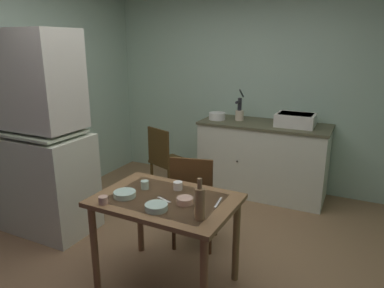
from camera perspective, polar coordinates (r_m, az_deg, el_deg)
name	(u,v)px	position (r m, az deg, el deg)	size (l,w,h in m)	color
ground_plane	(169,261)	(3.34, -3.68, -18.25)	(5.29, 5.29, 0.00)	#8E6B4A
wall_back	(249,91)	(4.82, 9.17, 8.33)	(3.92, 0.10, 2.50)	#ABC9B4
wall_left	(1,106)	(4.16, -28.32, 5.44)	(0.10, 4.39, 2.50)	#A9C4B2
hutch_cabinet	(41,141)	(3.80, -23.01, 0.38)	(0.93, 0.59, 2.00)	silver
counter_cabinet	(263,159)	(4.56, 11.24, -2.37)	(1.57, 0.64, 0.92)	silver
sink_basin	(296,120)	(4.35, 16.26, 3.76)	(0.44, 0.34, 0.15)	white
hand_pump	(239,107)	(4.55, 7.61, 5.93)	(0.05, 0.27, 0.39)	#232328
mixing_bowl_counter	(217,116)	(4.57, 4.05, 4.49)	(0.21, 0.21, 0.09)	white
stoneware_crock	(240,115)	(4.55, 7.62, 4.55)	(0.11, 0.11, 0.12)	beige
dining_table	(166,211)	(2.76, -4.21, -10.66)	(1.07, 0.74, 0.75)	brown
chair_far_side	(194,199)	(3.31, 0.33, -8.77)	(0.48, 0.48, 0.91)	#4F301A
chair_by_counter	(166,160)	(4.42, -4.14, -2.52)	(0.52, 0.52, 0.89)	#493516
serving_bowl_wide	(156,207)	(2.53, -5.74, -10.01)	(0.16, 0.16, 0.04)	#ADD1C1
soup_bowl_small	(125,194)	(2.76, -10.73, -7.90)	(0.17, 0.17, 0.04)	#ADD1C1
sauce_dish	(185,201)	(2.60, -1.13, -9.07)	(0.12, 0.12, 0.05)	tan
mug_dark	(178,186)	(2.84, -2.28, -6.70)	(0.07, 0.07, 0.06)	white
teacup_cream	(145,185)	(2.87, -7.57, -6.51)	(0.06, 0.06, 0.07)	#ADD1C1
mug_tall	(103,200)	(2.68, -14.04, -8.72)	(0.07, 0.07, 0.06)	tan
glass_bottle	(200,203)	(2.36, 1.23, -9.38)	(0.07, 0.07, 0.29)	olive
table_knife	(218,202)	(2.63, 4.22, -9.33)	(0.18, 0.02, 0.01)	silver
teaspoon_near_bowl	(164,200)	(2.68, -4.51, -8.89)	(0.14, 0.02, 0.01)	beige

